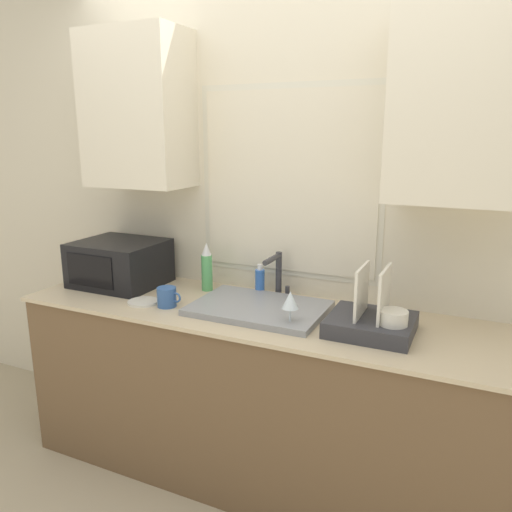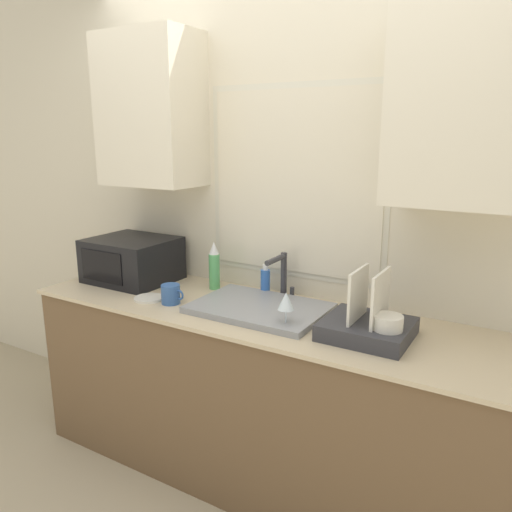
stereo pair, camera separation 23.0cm
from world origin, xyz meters
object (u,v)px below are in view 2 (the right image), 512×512
at_px(dish_rack, 369,325).
at_px(soap_bottle, 265,281).
at_px(spray_bottle, 214,266).
at_px(faucet, 282,272).
at_px(mug_near_sink, 171,294).
at_px(wine_glass, 286,302).
at_px(microwave, 132,260).

height_order(dish_rack, soap_bottle, dish_rack).
distance_m(dish_rack, soap_bottle, 0.71).
relative_size(spray_bottle, soap_bottle, 1.59).
distance_m(faucet, soap_bottle, 0.13).
relative_size(faucet, spray_bottle, 0.90).
bearing_deg(dish_rack, mug_near_sink, -174.90).
bearing_deg(soap_bottle, faucet, -5.41).
bearing_deg(wine_glass, microwave, 169.34).
relative_size(faucet, wine_glass, 1.41).
distance_m(faucet, spray_bottle, 0.40).
bearing_deg(wine_glass, spray_bottle, 152.31).
distance_m(spray_bottle, wine_glass, 0.68).
relative_size(microwave, dish_rack, 1.30).
height_order(microwave, soap_bottle, microwave).
relative_size(soap_bottle, wine_glass, 0.99).
bearing_deg(spray_bottle, mug_near_sink, -98.42).
relative_size(faucet, dish_rack, 0.67).
bearing_deg(spray_bottle, soap_bottle, 9.56).
xyz_separation_m(faucet, wine_glass, (0.21, -0.36, -0.02)).
xyz_separation_m(dish_rack, mug_near_sink, (-0.99, -0.09, -0.01)).
xyz_separation_m(spray_bottle, wine_glass, (0.60, -0.32, -0.00)).
relative_size(spray_bottle, mug_near_sink, 2.05).
xyz_separation_m(dish_rack, spray_bottle, (-0.94, 0.22, 0.07)).
relative_size(spray_bottle, wine_glass, 1.57).
relative_size(soap_bottle, mug_near_sink, 1.29).
bearing_deg(mug_near_sink, microwave, 155.91).
relative_size(microwave, spray_bottle, 1.76).
bearing_deg(microwave, dish_rack, -4.53).
distance_m(faucet, wine_glass, 0.41).
bearing_deg(microwave, faucet, 9.40).
bearing_deg(microwave, spray_bottle, 12.28).
relative_size(dish_rack, soap_bottle, 2.14).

